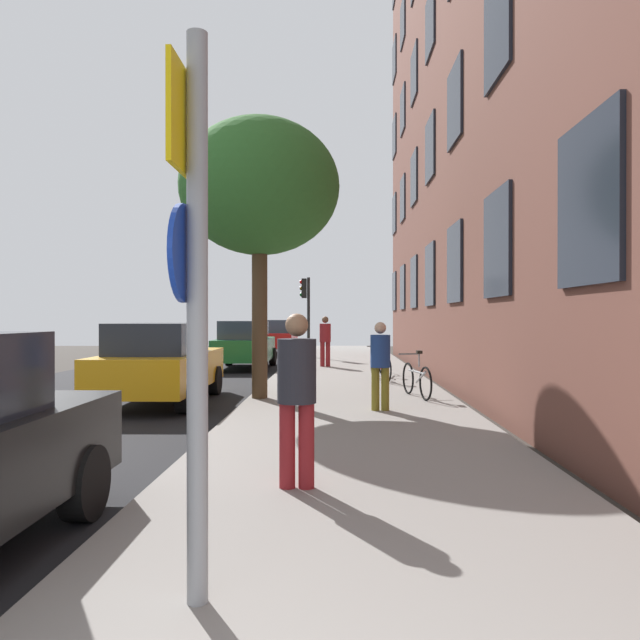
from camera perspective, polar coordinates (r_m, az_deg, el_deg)
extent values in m
plane|color=#332D28|center=(16.19, -9.86, -5.94)|extent=(41.80, 41.80, 0.00)
cube|color=black|center=(16.74, -16.95, -5.73)|extent=(7.00, 38.00, 0.01)
cube|color=gray|center=(15.87, 2.69, -5.85)|extent=(4.20, 38.00, 0.12)
cube|color=#1E232D|center=(6.96, 23.97, 10.20)|extent=(0.06, 1.55, 1.75)
cube|color=#1E232D|center=(10.32, 16.37, 6.94)|extent=(0.06, 1.55, 1.75)
cube|color=#1E232D|center=(13.79, 12.59, 5.24)|extent=(0.06, 1.55, 1.75)
cube|color=#1E232D|center=(17.30, 10.35, 4.22)|extent=(0.06, 1.55, 1.75)
cube|color=#1E232D|center=(20.83, 8.87, 3.54)|extent=(0.06, 1.55, 1.75)
cube|color=#1E232D|center=(24.37, 7.81, 3.06)|extent=(0.06, 1.55, 1.75)
cube|color=#1E232D|center=(27.92, 7.03, 2.70)|extent=(0.06, 1.55, 1.75)
cube|color=#1E232D|center=(11.30, 16.39, 25.06)|extent=(0.06, 1.55, 1.75)
cube|color=#1E232D|center=(14.53, 12.60, 19.28)|extent=(0.06, 1.55, 1.75)
cube|color=#1E232D|center=(17.90, 10.36, 15.60)|extent=(0.06, 1.55, 1.75)
cube|color=#1E232D|center=(21.33, 8.87, 13.08)|extent=(0.06, 1.55, 1.75)
cube|color=#1E232D|center=(24.80, 7.82, 11.26)|extent=(0.06, 1.55, 1.75)
cube|color=#1E232D|center=(28.30, 7.03, 9.88)|extent=(0.06, 1.55, 1.75)
cube|color=#1E232D|center=(19.14, 10.36, 25.87)|extent=(0.06, 1.55, 1.75)
cube|color=#1E232D|center=(22.38, 8.88, 21.95)|extent=(0.06, 1.55, 1.75)
cube|color=#1E232D|center=(25.71, 7.82, 19.02)|extent=(0.06, 1.55, 1.75)
cube|color=#1E232D|center=(29.10, 7.04, 16.76)|extent=(0.06, 1.55, 1.75)
cube|color=#1E232D|center=(27.06, 7.83, 26.13)|extent=(0.06, 1.55, 1.75)
cube|color=#1E232D|center=(30.30, 7.04, 23.19)|extent=(0.06, 1.55, 1.75)
cylinder|color=gray|center=(3.49, -11.52, 0.19)|extent=(0.12, 0.12, 3.23)
cube|color=yellow|center=(3.68, -12.81, 17.86)|extent=(0.03, 0.60, 0.60)
cylinder|color=#14339E|center=(3.52, -12.80, 6.16)|extent=(0.03, 0.56, 0.56)
cylinder|color=black|center=(24.75, -1.09, 0.26)|extent=(0.12, 0.12, 3.27)
cube|color=black|center=(24.79, -1.50, 3.01)|extent=(0.20, 0.24, 0.80)
sphere|color=red|center=(24.81, -1.76, 3.61)|extent=(0.16, 0.16, 0.16)
sphere|color=#523707|center=(24.80, -1.76, 3.01)|extent=(0.16, 0.16, 0.16)
sphere|color=#083E11|center=(24.79, -1.76, 2.41)|extent=(0.16, 0.16, 0.16)
cylinder|color=#4C3823|center=(12.20, -5.72, 0.34)|extent=(0.31, 0.31, 3.29)
ellipsoid|color=#2D6628|center=(12.48, -5.73, 12.41)|extent=(3.22, 3.22, 2.74)
torus|color=black|center=(12.96, 8.33, -5.47)|extent=(0.18, 0.66, 0.67)
torus|color=black|center=(11.96, 9.95, -5.94)|extent=(0.18, 0.66, 0.67)
cylinder|color=#99999E|center=(12.44, 9.11, -4.85)|extent=(0.23, 0.89, 0.04)
cylinder|color=#99999E|center=(12.20, 9.52, -5.35)|extent=(0.15, 0.54, 0.29)
cylinder|color=#99999E|center=(12.27, 9.35, -3.75)|extent=(0.04, 0.04, 0.28)
cube|color=black|center=(12.26, 9.35, -3.00)|extent=(0.10, 0.24, 0.06)
cylinder|color=#4C4C4C|center=(12.92, 8.33, -3.19)|extent=(0.42, 0.12, 0.03)
torus|color=black|center=(16.00, 5.20, -4.36)|extent=(0.20, 0.67, 0.68)
torus|color=black|center=(15.05, 6.33, -4.64)|extent=(0.20, 0.67, 0.68)
cylinder|color=#B21E1E|center=(15.51, 5.75, -3.80)|extent=(0.24, 0.83, 0.04)
cylinder|color=#B21E1E|center=(15.28, 6.03, -4.19)|extent=(0.16, 0.51, 0.28)
cylinder|color=#B21E1E|center=(15.35, 5.92, -2.89)|extent=(0.04, 0.04, 0.28)
cube|color=black|center=(15.34, 5.92, -2.30)|extent=(0.10, 0.24, 0.06)
cylinder|color=#4C4C4C|center=(15.96, 5.20, -2.49)|extent=(0.42, 0.13, 0.03)
torus|color=black|center=(17.66, 5.77, -3.94)|extent=(0.17, 0.67, 0.68)
torus|color=black|center=(16.57, 5.32, -4.21)|extent=(0.17, 0.67, 0.68)
cylinder|color=black|center=(17.10, 5.55, -3.45)|extent=(0.22, 0.92, 0.04)
cylinder|color=black|center=(16.84, 5.44, -3.79)|extent=(0.15, 0.56, 0.30)
cylinder|color=black|center=(16.92, 5.49, -2.63)|extent=(0.04, 0.04, 0.28)
cube|color=black|center=(16.92, 5.49, -2.09)|extent=(0.10, 0.24, 0.06)
cylinder|color=#4C4C4C|center=(17.63, 5.77, -2.26)|extent=(0.42, 0.11, 0.03)
cylinder|color=maroon|center=(5.86, -3.11, -11.73)|extent=(0.15, 0.15, 0.81)
cylinder|color=maroon|center=(5.85, -1.30, -11.76)|extent=(0.15, 0.15, 0.81)
cylinder|color=#26262D|center=(5.75, -2.21, -4.82)|extent=(0.38, 0.38, 0.61)
sphere|color=#936B4C|center=(5.72, -2.21, -0.48)|extent=(0.22, 0.22, 0.22)
cylinder|color=olive|center=(10.62, 5.26, -6.50)|extent=(0.14, 0.14, 0.75)
cylinder|color=olive|center=(10.63, 6.18, -6.49)|extent=(0.14, 0.14, 0.75)
cylinder|color=navy|center=(10.56, 5.72, -2.94)|extent=(0.47, 0.47, 0.56)
sphere|color=tan|center=(10.55, 5.72, -0.75)|extent=(0.20, 0.20, 0.20)
cylinder|color=maroon|center=(20.00, 0.23, -3.25)|extent=(0.15, 0.15, 0.81)
cylinder|color=maroon|center=(20.00, 0.76, -3.25)|extent=(0.15, 0.15, 0.81)
cylinder|color=maroon|center=(19.97, 0.49, -1.22)|extent=(0.49, 0.49, 0.61)
sphere|color=brown|center=(19.96, 0.49, 0.03)|extent=(0.22, 0.22, 0.22)
cylinder|color=black|center=(5.68, -21.37, -14.14)|extent=(0.22, 0.64, 0.64)
cube|color=orange|center=(12.67, -14.73, -4.58)|extent=(1.85, 4.27, 0.70)
cube|color=#1E232D|center=(12.43, -15.01, -1.67)|extent=(1.53, 2.40, 0.60)
cylinder|color=black|center=(14.23, -16.31, -5.47)|extent=(0.22, 0.64, 0.64)
cylinder|color=black|center=(13.81, -9.90, -5.63)|extent=(0.22, 0.64, 0.64)
cylinder|color=black|center=(11.69, -20.45, -6.71)|extent=(0.22, 0.64, 0.64)
cylinder|color=black|center=(11.19, -12.71, -7.01)|extent=(0.22, 0.64, 0.64)
cube|color=#19662D|center=(20.71, -7.08, -2.71)|extent=(1.92, 4.19, 0.70)
cube|color=#2D3847|center=(20.48, -7.17, -0.92)|extent=(1.57, 2.37, 0.60)
cylinder|color=black|center=(22.16, -8.61, -3.42)|extent=(0.22, 0.64, 0.64)
cylinder|color=black|center=(21.93, -4.49, -3.46)|extent=(0.22, 0.64, 0.64)
cylinder|color=black|center=(19.57, -9.99, -3.91)|extent=(0.22, 0.64, 0.64)
cylinder|color=black|center=(19.32, -5.33, -3.96)|extent=(0.22, 0.64, 0.64)
cube|color=red|center=(28.94, -4.12, -1.87)|extent=(1.74, 4.20, 0.70)
cube|color=#384756|center=(28.72, -4.16, -0.59)|extent=(1.46, 2.35, 0.60)
cylinder|color=black|center=(30.38, -5.35, -2.44)|extent=(0.22, 0.64, 0.64)
cylinder|color=black|center=(30.23, -2.37, -2.45)|extent=(0.22, 0.64, 0.64)
cylinder|color=black|center=(27.72, -6.03, -2.69)|extent=(0.22, 0.64, 0.64)
cylinder|color=black|center=(27.55, -2.77, -2.71)|extent=(0.22, 0.64, 0.64)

